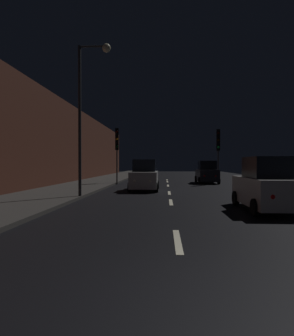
{
  "coord_description": "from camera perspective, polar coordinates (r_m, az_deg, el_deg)",
  "views": [
    {
      "loc": [
        -0.31,
        -3.98,
        1.81
      ],
      "look_at": [
        -1.75,
        20.72,
        1.46
      ],
      "focal_mm": 31.82,
      "sensor_mm": 36.0,
      "label": 1
    }
  ],
  "objects": [
    {
      "name": "ground",
      "position": [
        28.54,
        3.95,
        -2.84
      ],
      "size": [
        25.94,
        84.0,
        0.02
      ],
      "primitive_type": "cube",
      "color": "black"
    },
    {
      "name": "sidewalk_left",
      "position": [
        29.25,
        -9.44,
        -2.6
      ],
      "size": [
        4.4,
        84.0,
        0.15
      ],
      "primitive_type": "cube",
      "color": "#33302D",
      "rests_on": "ground"
    },
    {
      "name": "building_facade_left",
      "position": [
        26.64,
        -16.62,
        4.79
      ],
      "size": [
        0.8,
        63.0,
        7.34
      ],
      "primitive_type": "cube",
      "color": "#472319",
      "rests_on": "ground"
    },
    {
      "name": "lane_centerline",
      "position": [
        21.24,
        4.17,
        -4.06
      ],
      "size": [
        0.16,
        28.37,
        0.01
      ],
      "color": "beige",
      "rests_on": "ground"
    },
    {
      "name": "traffic_light_far_right",
      "position": [
        27.15,
        13.49,
        4.43
      ],
      "size": [
        0.34,
        0.47,
        4.86
      ],
      "rotation": [
        0.0,
        0.0,
        -1.67
      ],
      "color": "#38383A",
      "rests_on": "ground"
    },
    {
      "name": "traffic_light_far_left",
      "position": [
        26.3,
        -5.79,
        4.68
      ],
      "size": [
        0.35,
        0.48,
        4.93
      ],
      "rotation": [
        0.0,
        0.0,
        -1.42
      ],
      "color": "#38383A",
      "rests_on": "ground"
    },
    {
      "name": "streetlamp_overhead",
      "position": [
        15.99,
        -11.26,
        13.01
      ],
      "size": [
        1.7,
        0.44,
        7.95
      ],
      "color": "#2D2D30",
      "rests_on": "ground"
    },
    {
      "name": "car_approaching_headlights",
      "position": [
        20.29,
        -0.47,
        -1.6
      ],
      "size": [
        1.92,
        4.16,
        2.09
      ],
      "rotation": [
        0.0,
        0.0,
        -1.57
      ],
      "color": "silver",
      "rests_on": "ground"
    },
    {
      "name": "car_parked_right_near",
      "position": [
        12.47,
        21.97,
        -3.21
      ],
      "size": [
        1.91,
        4.13,
        2.08
      ],
      "rotation": [
        0.0,
        0.0,
        1.57
      ],
      "color": "silver",
      "rests_on": "ground"
    },
    {
      "name": "car_parked_right_far",
      "position": [
        28.36,
        11.39,
        -0.93
      ],
      "size": [
        1.92,
        4.15,
        2.09
      ],
      "rotation": [
        0.0,
        0.0,
        1.57
      ],
      "color": "black",
      "rests_on": "ground"
    }
  ]
}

